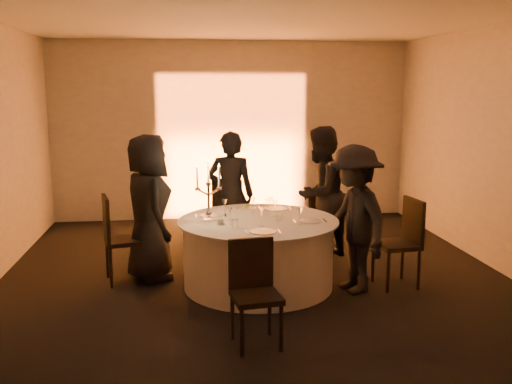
{
  "coord_description": "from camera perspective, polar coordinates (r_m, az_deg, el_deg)",
  "views": [
    {
      "loc": [
        -0.79,
        -6.16,
        2.23
      ],
      "look_at": [
        0.0,
        0.2,
        1.05
      ],
      "focal_mm": 40.0,
      "sensor_mm": 36.0,
      "label": 1
    }
  ],
  "objects": [
    {
      "name": "wine_glass_h",
      "position": [
        6.15,
        -2.52,
        -2.0
      ],
      "size": [
        0.07,
        0.07,
        0.19
      ],
      "color": "white",
      "rests_on": "banquet_table"
    },
    {
      "name": "wine_glass_g",
      "position": [
        6.05,
        0.55,
        -2.2
      ],
      "size": [
        0.07,
        0.07,
        0.19
      ],
      "color": "white",
      "rests_on": "banquet_table"
    },
    {
      "name": "uplighter_fixture",
      "position": [
        9.64,
        -2.21,
        -2.64
      ],
      "size": [
        0.25,
        0.12,
        0.1
      ],
      "primitive_type": "cube",
      "color": "black",
      "rests_on": "floor"
    },
    {
      "name": "wine_glass_f",
      "position": [
        6.68,
        -0.3,
        -0.98
      ],
      "size": [
        0.07,
        0.07,
        0.19
      ],
      "color": "white",
      "rests_on": "banquet_table"
    },
    {
      "name": "plate_front",
      "position": [
        5.83,
        0.69,
        -3.99
      ],
      "size": [
        0.36,
        0.27,
        0.01
      ],
      "color": "silver",
      "rests_on": "banquet_table"
    },
    {
      "name": "plate_back_right",
      "position": [
        6.93,
        2.04,
        -1.68
      ],
      "size": [
        0.35,
        0.28,
        0.01
      ],
      "color": "silver",
      "rests_on": "banquet_table"
    },
    {
      "name": "candelabra",
      "position": [
        6.3,
        -4.76,
        -0.73
      ],
      "size": [
        0.29,
        0.14,
        0.7
      ],
      "color": "white",
      "rests_on": "banquet_table"
    },
    {
      "name": "wine_glass_d",
      "position": [
        6.51,
        1.94,
        -1.3
      ],
      "size": [
        0.07,
        0.07,
        0.19
      ],
      "color": "white",
      "rests_on": "banquet_table"
    },
    {
      "name": "banquet_table",
      "position": [
        6.48,
        0.22,
        -6.12
      ],
      "size": [
        1.8,
        1.8,
        0.77
      ],
      "color": "black",
      "rests_on": "floor"
    },
    {
      "name": "wine_glass_a",
      "position": [
        6.68,
        1.54,
        -0.98
      ],
      "size": [
        0.07,
        0.07,
        0.19
      ],
      "color": "white",
      "rests_on": "banquet_table"
    },
    {
      "name": "tumbler_a",
      "position": [
        6.03,
        -2.12,
        -3.15
      ],
      "size": [
        0.07,
        0.07,
        0.09
      ],
      "primitive_type": "cylinder",
      "color": "white",
      "rests_on": "banquet_table"
    },
    {
      "name": "chair_back_left",
      "position": [
        8.08,
        -2.87,
        -1.62
      ],
      "size": [
        0.47,
        0.47,
        0.97
      ],
      "rotation": [
        0.0,
        0.0,
        3.03
      ],
      "color": "black",
      "rests_on": "floor"
    },
    {
      "name": "wine_glass_e",
      "position": [
        6.58,
        1.21,
        -1.16
      ],
      "size": [
        0.07,
        0.07,
        0.19
      ],
      "color": "white",
      "rests_on": "banquet_table"
    },
    {
      "name": "wine_glass_b",
      "position": [
        6.16,
        4.47,
        -1.99
      ],
      "size": [
        0.07,
        0.07,
        0.19
      ],
      "color": "white",
      "rests_on": "banquet_table"
    },
    {
      "name": "chair_front",
      "position": [
        5.05,
        -0.2,
        -9.36
      ],
      "size": [
        0.46,
        0.46,
        0.92
      ],
      "rotation": [
        0.0,
        0.0,
        0.14
      ],
      "color": "black",
      "rests_on": "floor"
    },
    {
      "name": "chair_back_right",
      "position": [
        8.0,
        5.83,
        -2.21
      ],
      "size": [
        0.52,
        0.53,
        0.87
      ],
      "rotation": [
        0.0,
        0.0,
        -2.59
      ],
      "color": "black",
      "rests_on": "floor"
    },
    {
      "name": "plate_left",
      "position": [
        6.58,
        -4.56,
        -2.36
      ],
      "size": [
        0.36,
        0.26,
        0.01
      ],
      "color": "silver",
      "rests_on": "banquet_table"
    },
    {
      "name": "wine_glass_c",
      "position": [
        6.57,
        -3.15,
        -1.19
      ],
      "size": [
        0.07,
        0.07,
        0.19
      ],
      "color": "white",
      "rests_on": "banquet_table"
    },
    {
      "name": "guest_left",
      "position": [
        6.72,
        -10.7,
        -1.56
      ],
      "size": [
        0.78,
        0.96,
        1.71
      ],
      "primitive_type": "imported",
      "rotation": [
        0.0,
        0.0,
        1.89
      ],
      "color": "black",
      "rests_on": "floor"
    },
    {
      "name": "tumbler_b",
      "position": [
        6.34,
        2.33,
        -2.48
      ],
      "size": [
        0.07,
        0.07,
        0.09
      ],
      "primitive_type": "cylinder",
      "color": "white",
      "rests_on": "banquet_table"
    },
    {
      "name": "chair_right",
      "position": [
        6.66,
        14.53,
        -4.38
      ],
      "size": [
        0.49,
        0.49,
        1.0
      ],
      "rotation": [
        0.0,
        0.0,
        -1.45
      ],
      "color": "black",
      "rests_on": "floor"
    },
    {
      "name": "coffee_cup",
      "position": [
        6.16,
        -3.58,
        -3.01
      ],
      "size": [
        0.11,
        0.11,
        0.07
      ],
      "color": "silver",
      "rests_on": "banquet_table"
    },
    {
      "name": "guest_right",
      "position": [
        6.31,
        9.78,
        -2.7
      ],
      "size": [
        0.87,
        1.18,
        1.63
      ],
      "primitive_type": "imported",
      "rotation": [
        0.0,
        0.0,
        -1.3
      ],
      "color": "black",
      "rests_on": "floor"
    },
    {
      "name": "chair_left",
      "position": [
        6.75,
        -13.71,
        -4.07
      ],
      "size": [
        0.53,
        0.53,
        1.02
      ],
      "rotation": [
        0.0,
        0.0,
        1.8
      ],
      "color": "black",
      "rests_on": "floor"
    },
    {
      "name": "wall_back",
      "position": [
        9.72,
        -2.43,
        6.12
      ],
      "size": [
        7.0,
        0.0,
        7.0
      ],
      "primitive_type": "plane",
      "rotation": [
        1.57,
        0.0,
        0.0
      ],
      "color": "#B4AEA7",
      "rests_on": "floor"
    },
    {
      "name": "guest_back_right",
      "position": [
        7.42,
        6.42,
        -0.18
      ],
      "size": [
        1.07,
        1.07,
        1.74
      ],
      "primitive_type": "imported",
      "rotation": [
        0.0,
        0.0,
        -2.36
      ],
      "color": "black",
      "rests_on": "floor"
    },
    {
      "name": "plate_right",
      "position": [
        6.33,
        5.4,
        -2.89
      ],
      "size": [
        0.36,
        0.25,
        0.01
      ],
      "color": "silver",
      "rests_on": "banquet_table"
    },
    {
      "name": "plate_back_left",
      "position": [
        6.95,
        -1.04,
        -1.55
      ],
      "size": [
        0.36,
        0.26,
        0.08
      ],
      "color": "silver",
      "rests_on": "banquet_table"
    },
    {
      "name": "guest_back_left",
      "position": [
        7.48,
        -2.54,
        -0.3
      ],
      "size": [
        0.67,
        0.51,
        1.68
      ],
      "primitive_type": "imported",
      "rotation": [
        0.0,
        0.0,
        2.96
      ],
      "color": "black",
      "rests_on": "floor"
    },
    {
      "name": "floor",
      "position": [
        6.6,
        0.22,
        -9.32
      ],
      "size": [
        7.0,
        7.0,
        0.0
      ],
      "primitive_type": "plane",
      "color": "black",
      "rests_on": "ground"
    },
    {
      "name": "wall_front",
      "position": [
        2.87,
        9.23,
        -4.44
      ],
      "size": [
        7.0,
        0.0,
        7.0
      ],
      "primitive_type": "plane",
      "rotation": [
        -1.57,
        0.0,
        0.0
      ],
      "color": "#B4AEA7",
      "rests_on": "floor"
    },
    {
      "name": "ceiling",
      "position": [
        6.26,
        0.24,
        17.5
      ],
      "size": [
        7.0,
        7.0,
        0.0
      ],
      "primitive_type": "plane",
      "rotation": [
        3.14,
        0.0,
        0.0
      ],
      "color": "white",
      "rests_on": "wall_back"
    }
  ]
}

